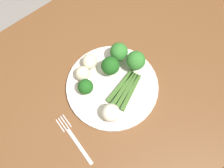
% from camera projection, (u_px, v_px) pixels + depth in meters
% --- Properties ---
extents(ground_plane, '(6.00, 6.00, 0.02)m').
position_uv_depth(ground_plane, '(116.00, 131.00, 1.40)').
color(ground_plane, gray).
extents(dining_table, '(1.33, 0.84, 0.76)m').
position_uv_depth(dining_table, '(119.00, 93.00, 0.80)').
color(dining_table, brown).
rests_on(dining_table, ground_plane).
extents(plate, '(0.28, 0.28, 0.01)m').
position_uv_depth(plate, '(112.00, 86.00, 0.68)').
color(plate, silver).
rests_on(plate, dining_table).
extents(asparagus_bundle, '(0.13, 0.08, 0.01)m').
position_uv_depth(asparagus_bundle, '(125.00, 90.00, 0.66)').
color(asparagus_bundle, '#3D6626').
rests_on(asparagus_bundle, plate).
extents(broccoli_front_left, '(0.06, 0.06, 0.07)m').
position_uv_depth(broccoli_front_left, '(110.00, 66.00, 0.66)').
color(broccoli_front_left, '#4C7F2B').
rests_on(broccoli_front_left, plate).
extents(broccoli_back_right, '(0.05, 0.05, 0.06)m').
position_uv_depth(broccoli_back_right, '(86.00, 87.00, 0.64)').
color(broccoli_back_right, '#4C7F2B').
rests_on(broccoli_back_right, plate).
extents(broccoli_back, '(0.06, 0.06, 0.07)m').
position_uv_depth(broccoli_back, '(135.00, 61.00, 0.66)').
color(broccoli_back, '#609E3D').
rests_on(broccoli_back, plate).
extents(broccoli_outer_edge, '(0.06, 0.06, 0.07)m').
position_uv_depth(broccoli_outer_edge, '(119.00, 52.00, 0.68)').
color(broccoli_outer_edge, '#609E3D').
rests_on(broccoli_outer_edge, plate).
extents(cauliflower_near_fork, '(0.05, 0.05, 0.05)m').
position_uv_depth(cauliflower_near_fork, '(111.00, 113.00, 0.61)').
color(cauliflower_near_fork, white).
rests_on(cauliflower_near_fork, plate).
extents(cauliflower_near_center, '(0.05, 0.05, 0.05)m').
position_uv_depth(cauliflower_near_center, '(89.00, 62.00, 0.68)').
color(cauliflower_near_center, beige).
rests_on(cauliflower_near_center, plate).
extents(cauliflower_left, '(0.05, 0.05, 0.05)m').
position_uv_depth(cauliflower_left, '(82.00, 73.00, 0.67)').
color(cauliflower_left, beige).
rests_on(cauliflower_left, plate).
extents(fork, '(0.03, 0.17, 0.00)m').
position_uv_depth(fork, '(75.00, 139.00, 0.62)').
color(fork, silver).
rests_on(fork, dining_table).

